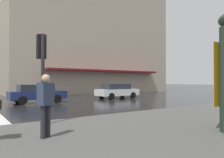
{
  "coord_description": "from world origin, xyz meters",
  "views": [
    {
      "loc": [
        -11.18,
        -2.28,
        1.64
      ],
      "look_at": [
        0.33,
        -10.25,
        1.8
      ],
      "focal_mm": 34.46,
      "sensor_mm": 36.0,
      "label": 1
    }
  ],
  "objects": [
    {
      "name": "haussmann_block_corner",
      "position": [
        20.54,
        -17.67,
        10.36
      ],
      "size": [
        17.29,
        23.32,
        21.16
      ],
      "color": "tan",
      "rests_on": "ground_plane"
    },
    {
      "name": "car_navy",
      "position": [
        5.5,
        -6.88,
        0.76
      ],
      "size": [
        1.85,
        4.1,
        1.41
      ],
      "color": "navy",
      "rests_on": "ground_plane"
    },
    {
      "name": "traffic_signal_post",
      "position": [
        -3.58,
        -4.53,
        2.42
      ],
      "size": [
        0.44,
        0.3,
        3.14
      ],
      "color": "#232326",
      "rests_on": "sidewalk_pavement"
    },
    {
      "name": "car_white",
      "position": [
        5.5,
        -14.39,
        0.76
      ],
      "size": [
        1.85,
        4.1,
        1.41
      ],
      "color": "silver",
      "rests_on": "ground_plane"
    },
    {
      "name": "pedestrian_far_down_pavement",
      "position": [
        -5.5,
        -4.07,
        1.14
      ],
      "size": [
        0.4,
        0.47,
        1.68
      ],
      "color": "#2D3851",
      "rests_on": "sidewalk_pavement"
    }
  ]
}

